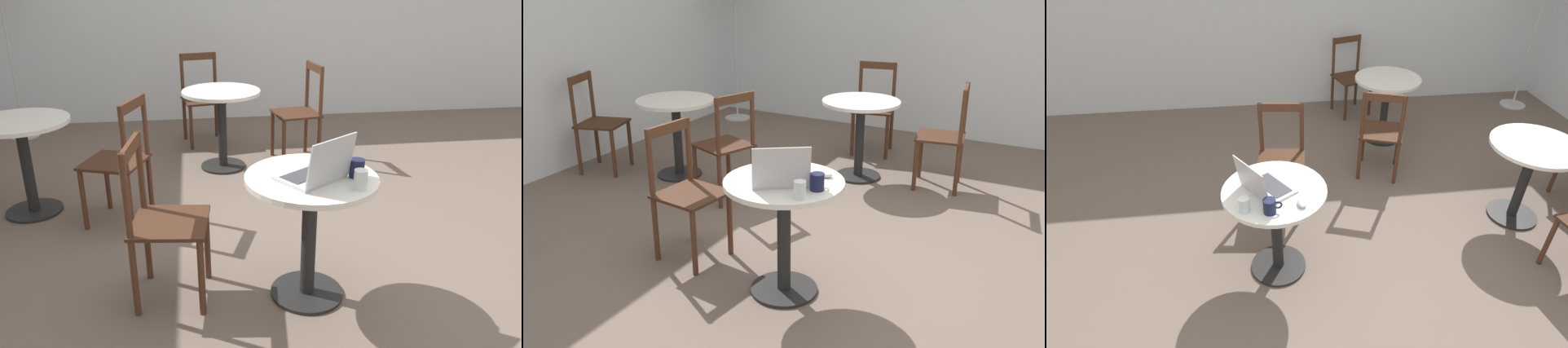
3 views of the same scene
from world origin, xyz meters
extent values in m
plane|color=#66564C|center=(0.00, 0.00, 0.00)|extent=(16.00, 16.00, 0.00)
cylinder|color=black|center=(-0.52, 0.33, 0.01)|extent=(0.41, 0.41, 0.02)
cylinder|color=black|center=(-0.52, 0.33, 0.35)|extent=(0.08, 0.08, 0.67)
cylinder|color=silver|center=(-0.52, 0.33, 0.70)|extent=(0.69, 0.69, 0.03)
cylinder|color=black|center=(1.53, 0.67, 0.01)|extent=(0.41, 0.41, 0.02)
cylinder|color=black|center=(1.53, 0.67, 0.35)|extent=(0.08, 0.08, 0.67)
cylinder|color=silver|center=(1.53, 0.67, 0.70)|extent=(0.69, 0.69, 0.03)
cylinder|color=black|center=(0.78, 2.14, 0.01)|extent=(0.41, 0.41, 0.02)
cylinder|color=black|center=(0.78, 2.14, 0.35)|extent=(0.08, 0.08, 0.67)
cylinder|color=silver|center=(0.78, 2.14, 0.70)|extent=(0.69, 0.69, 0.03)
cylinder|color=#472819|center=(-0.28, 0.87, 0.22)|extent=(0.04, 0.04, 0.45)
cylinder|color=#472819|center=(-0.63, 0.91, 0.22)|extent=(0.04, 0.04, 0.45)
cylinder|color=#472819|center=(-0.24, 1.22, 0.22)|extent=(0.04, 0.04, 0.45)
cylinder|color=#472819|center=(-0.59, 1.26, 0.22)|extent=(0.04, 0.04, 0.45)
cube|color=#3C2215|center=(-0.43, 1.07, 0.46)|extent=(0.44, 0.44, 0.02)
cylinder|color=#472819|center=(-0.24, 1.22, 0.69)|extent=(0.04, 0.04, 0.44)
cylinder|color=#472819|center=(-0.59, 1.26, 0.69)|extent=(0.04, 0.04, 0.44)
cube|color=#472819|center=(-0.41, 1.24, 0.87)|extent=(0.38, 0.07, 0.07)
cylinder|color=#472819|center=(2.06, 0.95, 0.22)|extent=(0.04, 0.04, 0.45)
cylinder|color=#472819|center=(1.44, 0.11, 0.22)|extent=(0.04, 0.04, 0.45)
cylinder|color=#472819|center=(0.78, 2.73, 0.22)|extent=(0.04, 0.04, 0.45)
cylinder|color=#472819|center=(0.45, 2.62, 0.22)|extent=(0.04, 0.04, 0.45)
cylinder|color=#472819|center=(0.67, 3.06, 0.22)|extent=(0.04, 0.04, 0.45)
cylinder|color=#472819|center=(0.34, 2.95, 0.22)|extent=(0.04, 0.04, 0.45)
cube|color=#3C2215|center=(0.56, 2.84, 0.46)|extent=(0.50, 0.50, 0.02)
cylinder|color=#472819|center=(0.67, 3.06, 0.69)|extent=(0.04, 0.04, 0.44)
cylinder|color=#472819|center=(0.34, 2.95, 0.69)|extent=(0.04, 0.04, 0.44)
cube|color=#472819|center=(0.51, 3.01, 0.87)|extent=(0.37, 0.14, 0.07)
cylinder|color=#472819|center=(0.44, 1.70, 0.22)|extent=(0.04, 0.04, 0.45)
cylinder|color=#472819|center=(0.77, 1.58, 0.22)|extent=(0.04, 0.04, 0.45)
cylinder|color=#472819|center=(0.32, 1.37, 0.22)|extent=(0.04, 0.04, 0.45)
cylinder|color=#472819|center=(0.65, 1.26, 0.22)|extent=(0.04, 0.04, 0.45)
cube|color=#3C2215|center=(0.54, 1.48, 0.46)|extent=(0.50, 0.50, 0.02)
cylinder|color=#472819|center=(0.32, 1.37, 0.69)|extent=(0.04, 0.04, 0.44)
cylinder|color=#472819|center=(0.65, 1.26, 0.69)|extent=(0.04, 0.04, 0.44)
cube|color=#472819|center=(0.49, 1.32, 0.87)|extent=(0.36, 0.15, 0.07)
cylinder|color=#B7B7B7|center=(2.74, 2.76, 0.01)|extent=(0.32, 0.32, 0.02)
cylinder|color=#B7B7B7|center=(2.74, 2.76, 0.75)|extent=(0.02, 0.02, 1.48)
cube|color=#B7B7BC|center=(-0.55, 0.34, 0.73)|extent=(0.37, 0.39, 0.02)
cube|color=#38383D|center=(-0.54, 0.36, 0.74)|extent=(0.26, 0.30, 0.00)
cube|color=#B7B7BC|center=(-0.66, 0.27, 0.85)|extent=(0.21, 0.29, 0.23)
cube|color=black|center=(-0.66, 0.27, 0.85)|extent=(0.19, 0.26, 0.21)
ellipsoid|color=#B7B7BC|center=(-0.36, 0.15, 0.73)|extent=(0.06, 0.10, 0.03)
cylinder|color=#141938|center=(-0.56, 0.10, 0.77)|extent=(0.08, 0.08, 0.10)
torus|color=#141938|center=(-0.51, 0.10, 0.77)|extent=(0.05, 0.01, 0.05)
cylinder|color=silver|center=(-0.71, 0.13, 0.77)|extent=(0.07, 0.07, 0.10)
camera|label=1|loc=(-2.88, 0.91, 1.71)|focal=35.00mm
camera|label=2|loc=(-3.21, -1.13, 1.90)|focal=40.00mm
camera|label=3|loc=(-0.57, -1.80, 2.31)|focal=28.00mm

